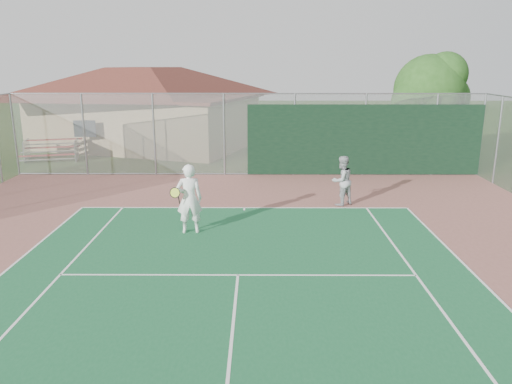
% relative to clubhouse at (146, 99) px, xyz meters
% --- Properties ---
extents(back_fence, '(20.08, 0.11, 3.53)m').
position_rel_clubhouse_xyz_m(back_fence, '(8.13, -7.81, -1.04)').
color(back_fence, gray).
rests_on(back_fence, ground).
extents(clubhouse, '(14.34, 11.77, 5.33)m').
position_rel_clubhouse_xyz_m(clubhouse, '(0.00, 0.00, 0.00)').
color(clubhouse, tan).
rests_on(clubhouse, ground).
extents(bleachers, '(2.98, 2.12, 0.99)m').
position_rel_clubhouse_xyz_m(bleachers, '(-3.92, -4.36, -2.18)').
color(bleachers, '#A22C25').
rests_on(bleachers, ground).
extents(tree, '(3.76, 3.56, 5.24)m').
position_rel_clubhouse_xyz_m(tree, '(14.36, -5.89, 0.74)').
color(tree, '#352513').
rests_on(tree, ground).
extents(player_white_front, '(0.91, 0.69, 2.00)m').
position_rel_clubhouse_xyz_m(player_white_front, '(4.53, -15.41, -1.70)').
color(player_white_front, white).
rests_on(player_white_front, ground).
extents(player_grey_back, '(1.05, 1.00, 1.70)m').
position_rel_clubhouse_xyz_m(player_grey_back, '(9.34, -12.53, -1.85)').
color(player_grey_back, '#A3A5A8').
rests_on(player_grey_back, ground).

